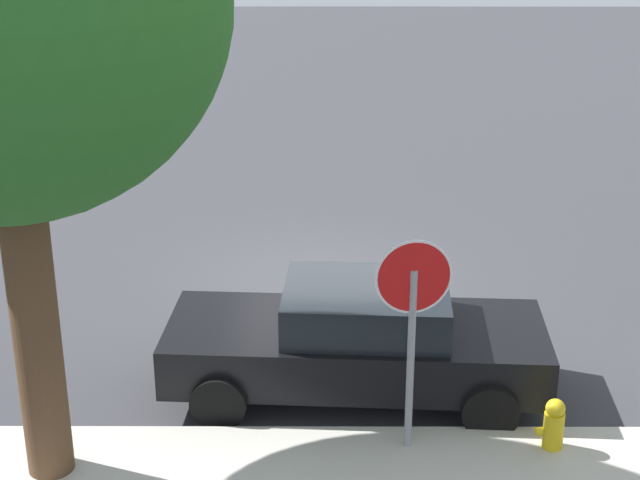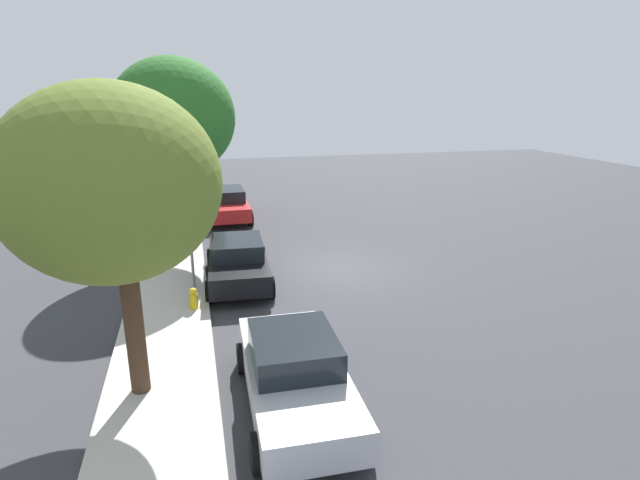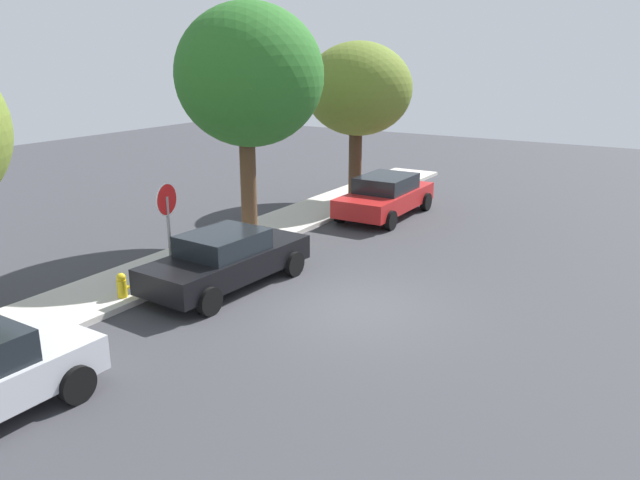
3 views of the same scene
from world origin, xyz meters
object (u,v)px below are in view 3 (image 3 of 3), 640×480
Objects in this scene: fire_hydrant at (122,288)px; stop_sign at (168,215)px; parked_car_black at (227,259)px; street_tree_near_corner at (250,76)px; street_tree_mid_block at (358,90)px; parked_car_red at (385,196)px.

stop_sign is at bearing -0.98° from fire_hydrant.
stop_sign is 3.50× the size of fire_hydrant.
stop_sign is 1.76m from parked_car_black.
fire_hydrant is at bearing 179.02° from stop_sign.
street_tree_near_corner is 1.16× the size of street_tree_mid_block.
parked_car_red is 6.71m from street_tree_near_corner.
fire_hydrant is (-5.30, -0.28, -4.47)m from street_tree_near_corner.
fire_hydrant is at bearing -178.45° from street_tree_mid_block.
street_tree_near_corner is (-4.95, 1.92, 4.10)m from parked_car_red.
fire_hydrant is (-10.25, 1.64, -0.37)m from parked_car_red.
street_tree_mid_block is at bearing 51.53° from parked_car_red.
street_tree_near_corner is 9.56× the size of fire_hydrant.
stop_sign is 10.56m from street_tree_mid_block.
street_tree_near_corner is at bearing 26.83° from parked_car_black.
street_tree_near_corner is at bearing -179.64° from street_tree_mid_block.
fire_hydrant is (-1.54, 0.03, -1.37)m from stop_sign.
parked_car_red is 4.25m from street_tree_mid_block.
street_tree_mid_block is (1.55, 1.96, 3.43)m from parked_car_red.
street_tree_mid_block is (10.26, 0.35, 2.44)m from stop_sign.
stop_sign is 0.37× the size of street_tree_near_corner.
street_tree_near_corner reaches higher than fire_hydrant.
street_tree_mid_block is 8.24× the size of fire_hydrant.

